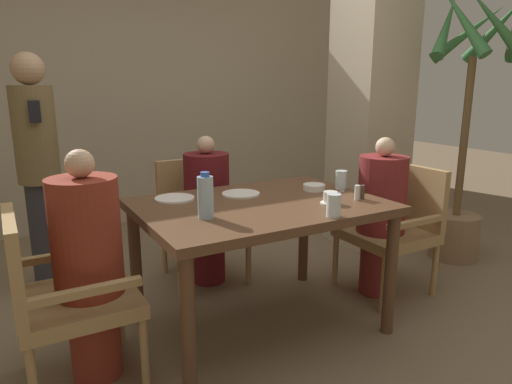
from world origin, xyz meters
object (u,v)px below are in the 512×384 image
(plate_main_left, at_px, (175,198))
(plate_main_right, at_px, (241,194))
(diner_in_right_chair, at_px, (381,215))
(potted_palm, at_px, (464,155))
(diner_in_far_chair, at_px, (207,209))
(glass_tall_near, at_px, (341,180))
(standing_host, at_px, (39,166))
(glass_tall_mid, at_px, (334,205))
(diner_in_left_chair, at_px, (89,265))
(water_bottle, at_px, (205,197))
(chair_far_side, at_px, (200,213))
(chair_left_side, at_px, (59,292))
(teacup_with_saucer, at_px, (330,198))
(chair_right_side, at_px, (395,223))
(bowl_small, at_px, (314,187))

(plate_main_left, xyz_separation_m, plate_main_right, (0.39, -0.09, 0.00))
(diner_in_right_chair, relative_size, potted_palm, 0.50)
(diner_in_far_chair, bearing_deg, plate_main_right, -91.25)
(plate_main_left, relative_size, glass_tall_near, 1.95)
(standing_host, height_order, glass_tall_mid, standing_host)
(plate_main_right, xyz_separation_m, glass_tall_near, (0.63, -0.17, 0.05))
(diner_in_left_chair, xyz_separation_m, glass_tall_near, (1.56, 0.04, 0.24))
(glass_tall_near, bearing_deg, water_bottle, -170.43)
(chair_far_side, xyz_separation_m, diner_in_far_chair, (-0.00, -0.14, 0.07))
(diner_in_right_chair, distance_m, plate_main_left, 1.39)
(chair_left_side, height_order, glass_tall_mid, glass_tall_mid)
(glass_tall_mid, bearing_deg, teacup_with_saucer, 54.73)
(chair_far_side, relative_size, plate_main_left, 3.80)
(chair_far_side, xyz_separation_m, chair_right_side, (1.08, -0.89, 0.00))
(chair_left_side, bearing_deg, diner_in_left_chair, 0.00)
(diner_in_left_chair, distance_m, plate_main_left, 0.65)
(plate_main_right, relative_size, glass_tall_mid, 1.95)
(glass_tall_mid, bearing_deg, standing_host, 125.80)
(chair_far_side, bearing_deg, teacup_with_saucer, -73.72)
(water_bottle, xyz_separation_m, glass_tall_mid, (0.57, -0.30, -0.05))
(diner_in_right_chair, distance_m, plate_main_right, 1.00)
(chair_right_side, xyz_separation_m, potted_palm, (0.90, 0.16, 0.38))
(diner_in_far_chair, xyz_separation_m, teacup_with_saucer, (0.32, -0.97, 0.25))
(chair_right_side, distance_m, potted_palm, 0.99)
(diner_in_far_chair, bearing_deg, glass_tall_mid, -81.48)
(chair_far_side, relative_size, diner_in_far_chair, 0.81)
(plate_main_left, bearing_deg, water_bottle, -88.94)
(plate_main_right, distance_m, bowl_small, 0.47)
(standing_host, distance_m, teacup_with_saucer, 1.99)
(chair_right_side, bearing_deg, diner_in_left_chair, 180.00)
(potted_palm, bearing_deg, chair_far_side, 159.80)
(potted_palm, distance_m, bowl_small, 1.54)
(diner_in_far_chair, bearing_deg, diner_in_right_chair, -38.63)
(chair_right_side, height_order, plate_main_right, chair_right_side)
(glass_tall_mid, bearing_deg, diner_in_left_chair, 159.08)
(standing_host, bearing_deg, chair_left_side, -92.55)
(chair_far_side, bearing_deg, plate_main_right, -90.99)
(chair_right_side, xyz_separation_m, plate_main_right, (-1.09, 0.21, 0.30))
(diner_in_left_chair, bearing_deg, diner_in_right_chair, 0.00)
(chair_right_side, relative_size, standing_host, 0.54)
(plate_main_right, bearing_deg, diner_in_far_chair, 88.75)
(diner_in_right_chair, xyz_separation_m, teacup_with_saucer, (-0.62, -0.22, 0.25))
(standing_host, distance_m, glass_tall_near, 2.04)
(diner_in_left_chair, relative_size, potted_palm, 0.53)
(chair_right_side, bearing_deg, water_bottle, -174.95)
(chair_left_side, distance_m, bowl_small, 1.56)
(plate_main_right, bearing_deg, chair_right_side, -11.01)
(bowl_small, bearing_deg, water_bottle, -165.08)
(chair_left_side, bearing_deg, plate_main_right, 11.25)
(water_bottle, bearing_deg, glass_tall_near, 9.57)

